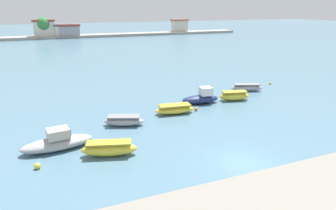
# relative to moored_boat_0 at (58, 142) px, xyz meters

# --- Properties ---
(ground_plane) EXTENTS (400.00, 400.00, 0.00)m
(ground_plane) POSITION_rel_moored_boat_0_xyz_m (12.26, -7.39, -0.60)
(ground_plane) COLOR slate
(moored_boat_0) EXTENTS (5.70, 2.53, 1.69)m
(moored_boat_0) POSITION_rel_moored_boat_0_xyz_m (0.00, 0.00, 0.00)
(moored_boat_0) COLOR #9E9EA3
(moored_boat_0) RESTS_ON ground
(moored_boat_1) EXTENTS (4.36, 2.45, 1.11)m
(moored_boat_1) POSITION_rel_moored_boat_0_xyz_m (3.52, -2.65, -0.06)
(moored_boat_1) COLOR yellow
(moored_boat_1) RESTS_ON ground
(moored_boat_2) EXTENTS (4.01, 2.70, 0.96)m
(moored_boat_2) POSITION_rel_moored_boat_0_xyz_m (6.14, 2.96, -0.14)
(moored_boat_2) COLOR #9E9EA3
(moored_boat_2) RESTS_ON ground
(moored_boat_3) EXTENTS (4.30, 2.07, 0.98)m
(moored_boat_3) POSITION_rel_moored_boat_0_xyz_m (11.93, 4.23, -0.13)
(moored_boat_3) COLOR yellow
(moored_boat_3) RESTS_ON ground
(moored_boat_4) EXTENTS (4.52, 2.15, 1.89)m
(moored_boat_4) POSITION_rel_moored_boat_0_xyz_m (16.25, 6.36, 0.06)
(moored_boat_4) COLOR navy
(moored_boat_4) RESTS_ON ground
(moored_boat_5) EXTENTS (3.87, 2.17, 1.12)m
(moored_boat_5) POSITION_rel_moored_boat_0_xyz_m (20.49, 5.91, -0.06)
(moored_boat_5) COLOR yellow
(moored_boat_5) RESTS_ON ground
(moored_boat_6) EXTENTS (4.36, 2.65, 0.95)m
(moored_boat_6) POSITION_rel_moored_boat_0_xyz_m (24.47, 8.88, -0.14)
(moored_boat_6) COLOR #9E9EA3
(moored_boat_6) RESTS_ON ground
(mooring_buoy_1) EXTENTS (0.30, 0.30, 0.30)m
(mooring_buoy_1) POSITION_rel_moored_boat_0_xyz_m (29.76, 10.51, -0.45)
(mooring_buoy_1) COLOR orange
(mooring_buoy_1) RESTS_ON ground
(mooring_buoy_2) EXTENTS (0.37, 0.37, 0.37)m
(mooring_buoy_2) POSITION_rel_moored_boat_0_xyz_m (14.44, 4.18, -0.41)
(mooring_buoy_2) COLOR orange
(mooring_buoy_2) RESTS_ON ground
(mooring_buoy_3) EXTENTS (0.43, 0.43, 0.43)m
(mooring_buoy_3) POSITION_rel_moored_boat_0_xyz_m (-1.56, -2.74, -0.38)
(mooring_buoy_3) COLOR yellow
(mooring_buoy_3) RESTS_ON ground
(distant_shoreline) EXTENTS (128.71, 6.62, 7.23)m
(distant_shoreline) POSITION_rel_moored_boat_0_xyz_m (9.34, 92.97, 1.33)
(distant_shoreline) COLOR gray
(distant_shoreline) RESTS_ON ground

